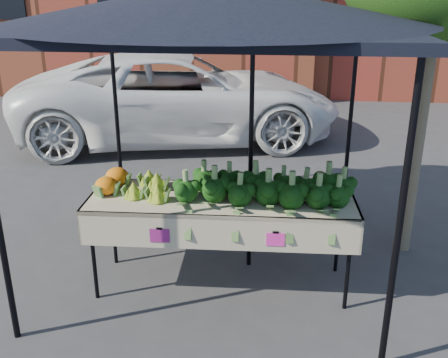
% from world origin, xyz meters
% --- Properties ---
extents(ground, '(90.00, 90.00, 0.00)m').
position_xyz_m(ground, '(0.00, 0.00, 0.00)').
color(ground, '#353538').
extents(table, '(2.43, 0.90, 0.90)m').
position_xyz_m(table, '(-0.22, -0.08, 0.45)').
color(table, '#B8AE92').
rests_on(table, ground).
extents(canopy, '(3.16, 3.16, 2.74)m').
position_xyz_m(canopy, '(-0.34, 0.39, 1.37)').
color(canopy, black).
rests_on(canopy, ground).
extents(broccoli_heap, '(1.62, 0.59, 0.28)m').
position_xyz_m(broccoli_heap, '(0.17, -0.05, 1.04)').
color(broccoli_heap, black).
rests_on(broccoli_heap, table).
extents(romanesco_cluster, '(0.44, 0.58, 0.21)m').
position_xyz_m(romanesco_cluster, '(-0.89, -0.04, 1.01)').
color(romanesco_cluster, '#94A72C').
rests_on(romanesco_cluster, table).
extents(cauliflower_pair, '(0.24, 0.44, 0.19)m').
position_xyz_m(cauliflower_pair, '(-1.26, -0.01, 1.00)').
color(cauliflower_pair, orange).
rests_on(cauliflower_pair, table).
extents(street_tree, '(1.90, 1.90, 3.74)m').
position_xyz_m(street_tree, '(1.66, 0.84, 1.87)').
color(street_tree, '#1E4C14').
rests_on(street_tree, ground).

